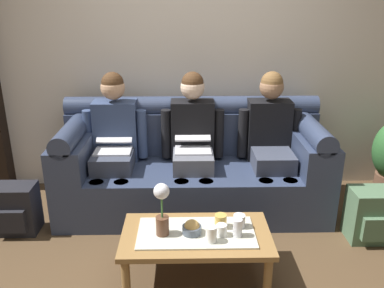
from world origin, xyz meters
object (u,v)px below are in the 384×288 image
object	(u,v)px
couch	(193,168)
cup_near_right	(221,221)
coffee_table	(196,238)
flower_vase	(162,208)
cup_far_left	(211,234)
backpack_left	(15,209)
person_middle	(193,138)
cup_far_center	(238,228)
cup_far_right	(239,221)
backpack_right	(371,215)
cup_near_left	(222,230)
snack_bowl	(192,228)
person_right	(271,137)
person_left	(114,138)

from	to	relation	value
couch	cup_near_right	size ratio (longest dim) A/B	25.12
coffee_table	flower_vase	distance (m)	0.33
flower_vase	cup_near_right	size ratio (longest dim) A/B	3.97
cup_far_left	backpack_left	distance (m)	1.71
person_middle	flower_vase	world-z (taller)	person_middle
cup_far_center	cup_far_right	world-z (taller)	cup_far_center
cup_far_center	cup_far_right	size ratio (longest dim) A/B	1.37
backpack_right	cup_far_right	bearing A→B (deg)	-161.05
flower_vase	backpack_right	size ratio (longest dim) A/B	0.87
couch	backpack_right	xyz separation A→B (m)	(1.39, -0.60, -0.16)
couch	cup_near_left	bearing A→B (deg)	-81.30
flower_vase	cup_near_right	bearing A→B (deg)	11.75
cup_far_right	coffee_table	bearing A→B (deg)	-168.56
snack_bowl	coffee_table	bearing A→B (deg)	27.68
cup_far_center	cup_far_left	world-z (taller)	cup_far_center
coffee_table	person_middle	bearing A→B (deg)	90.00
flower_vase	backpack_right	world-z (taller)	flower_vase
person_middle	backpack_left	world-z (taller)	person_middle
person_right	coffee_table	distance (m)	1.29
person_left	cup_near_right	size ratio (longest dim) A/B	13.24
person_right	coffee_table	size ratio (longest dim) A/B	1.23
person_middle	cup_far_center	size ratio (longest dim) A/B	10.05
snack_bowl	cup_near_right	size ratio (longest dim) A/B	1.38
cup_near_right	backpack_left	size ratio (longest dim) A/B	0.23
couch	backpack_left	size ratio (longest dim) A/B	5.68
coffee_table	snack_bowl	size ratio (longest dim) A/B	7.82
snack_bowl	backpack_right	size ratio (longest dim) A/B	0.30
person_left	person_right	bearing A→B (deg)	0.02
backpack_left	person_middle	bearing A→B (deg)	16.48
couch	flower_vase	size ratio (longest dim) A/B	6.33
cup_near_right	coffee_table	bearing A→B (deg)	-160.61
person_right	flower_vase	distance (m)	1.40
backpack_right	flower_vase	bearing A→B (deg)	-164.14
person_left	cup_near_left	world-z (taller)	person_left
couch	flower_vase	world-z (taller)	couch
snack_bowl	person_left	bearing A→B (deg)	122.19
snack_bowl	backpack_right	bearing A→B (deg)	17.64
cup_far_left	backpack_left	world-z (taller)	cup_far_left
snack_bowl	cup_near_right	xyz separation A→B (m)	(0.20, 0.07, 0.01)
person_left	cup_far_right	xyz separation A→B (m)	(0.98, -0.97, -0.26)
cup_far_left	cup_near_left	bearing A→B (deg)	43.63
person_left	coffee_table	bearing A→B (deg)	-56.31
cup_near_left	cup_far_center	bearing A→B (deg)	-5.10
cup_far_left	flower_vase	bearing A→B (deg)	164.07
person_left	backpack_left	distance (m)	0.99
coffee_table	snack_bowl	xyz separation A→B (m)	(-0.03, -0.02, 0.09)
person_right	flower_vase	world-z (taller)	person_right
coffee_table	cup_far_right	world-z (taller)	cup_far_right
person_left	flower_vase	bearing A→B (deg)	-66.14
snack_bowl	cup_near_left	distance (m)	0.20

